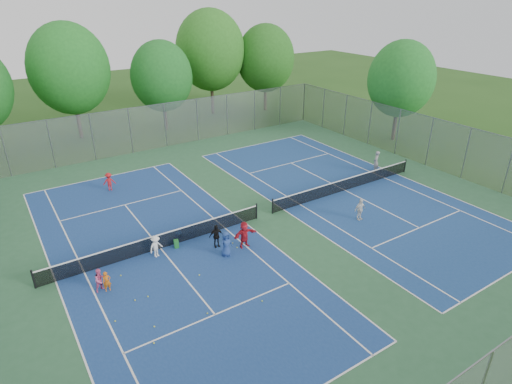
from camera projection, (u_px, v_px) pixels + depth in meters
ground at (265, 216)px, 27.28m from camera, size 120.00×120.00×0.00m
court_pad at (265, 216)px, 27.28m from camera, size 32.00×32.00×0.01m
court_left at (161, 249)px, 23.82m from camera, size 10.97×23.77×0.01m
court_right at (345, 190)px, 30.73m from camera, size 10.97×23.77×0.01m
net_left at (160, 242)px, 23.63m from camera, size 12.87×0.10×0.91m
net_right at (346, 185)px, 30.54m from camera, size 12.87×0.10×0.91m
fence_north at (165, 125)px, 38.53m from camera, size 32.00×0.10×4.00m
fence_east at (429, 142)px, 34.32m from camera, size 0.10×32.00×4.00m
tree_nl at (69, 69)px, 38.92m from camera, size 7.20×7.20×10.69m
tree_nc at (162, 76)px, 41.85m from camera, size 6.00×6.00×8.85m
tree_nr at (210, 50)px, 46.86m from camera, size 7.60×7.60×11.42m
tree_ne at (266, 58)px, 48.77m from camera, size 6.60×6.60×9.77m
tree_side_e at (401, 79)px, 38.74m from camera, size 6.00×6.00×9.20m
ball_crate at (179, 235)px, 24.89m from camera, size 0.35×0.35×0.29m
ball_hopper at (176, 244)px, 23.83m from camera, size 0.30×0.30×0.49m
student_a at (107, 282)px, 20.28m from camera, size 0.39×0.26×1.07m
student_b at (100, 280)px, 20.29m from camera, size 0.70×0.62×1.22m
student_c at (156, 246)px, 22.88m from camera, size 0.93×0.73×1.27m
student_d at (216, 236)px, 23.75m from camera, size 0.85×0.45×1.37m
student_e at (226, 244)px, 22.92m from camera, size 0.73×0.49×1.45m
student_f at (244, 235)px, 23.70m from camera, size 1.46×0.49×1.56m
child_far_baseline at (109, 182)px, 30.51m from camera, size 0.96×0.70×1.34m
instructor at (376, 162)px, 33.38m from camera, size 0.78×0.70×1.78m
teen_court_b at (360, 210)px, 26.57m from camera, size 0.85×0.39×1.41m
tennis_ball_0 at (207, 314)px, 19.01m from camera, size 0.07×0.07×0.07m
tennis_ball_1 at (115, 321)px, 18.57m from camera, size 0.07×0.07×0.07m
tennis_ball_2 at (154, 343)px, 17.41m from camera, size 0.07×0.07×0.07m
tennis_ball_3 at (262, 301)px, 19.76m from camera, size 0.07×0.07×0.07m
tennis_ball_4 at (135, 301)px, 19.81m from camera, size 0.07×0.07×0.07m
tennis_ball_5 at (154, 327)px, 18.26m from camera, size 0.07×0.07×0.07m
tennis_ball_6 at (243, 244)px, 24.23m from camera, size 0.07×0.07×0.07m
tennis_ball_7 at (148, 297)px, 20.05m from camera, size 0.07×0.07×0.07m
tennis_ball_8 at (199, 275)px, 21.56m from camera, size 0.07×0.07×0.07m
tennis_ball_9 at (233, 243)px, 24.28m from camera, size 0.07×0.07×0.07m
tennis_ball_10 at (121, 276)px, 21.52m from camera, size 0.07×0.07×0.07m
tennis_ball_11 at (237, 248)px, 23.86m from camera, size 0.07×0.07×0.07m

